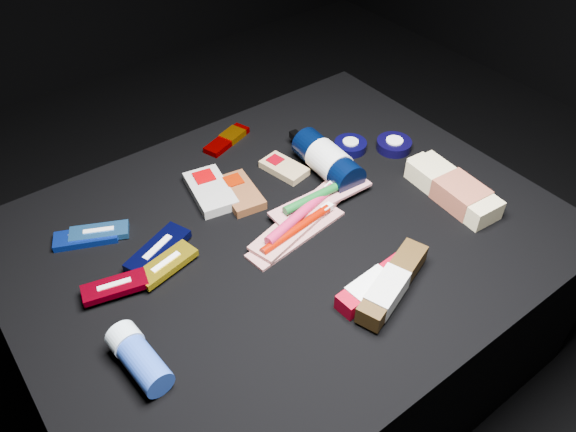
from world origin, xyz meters
TOP-DOWN VIEW (x-y plane):
  - ground at (0.00, 0.00)m, footprint 3.00×3.00m
  - cloth_table at (0.00, 0.00)m, footprint 0.98×0.78m
  - luna_bar_0 at (-0.31, 0.20)m, footprint 0.12×0.08m
  - luna_bar_1 at (-0.28, 0.19)m, footprint 0.11×0.08m
  - luna_bar_2 at (-0.22, 0.08)m, footprint 0.14×0.09m
  - luna_bar_3 at (-0.22, 0.04)m, footprint 0.12×0.06m
  - luna_bar_4 at (-0.31, 0.05)m, footprint 0.11×0.06m
  - clif_bar_0 at (-0.01, 0.14)m, footprint 0.08×0.13m
  - clif_bar_1 at (-0.06, 0.18)m, footprint 0.09×0.14m
  - clif_bar_2 at (0.10, 0.15)m, footprint 0.07×0.11m
  - power_bar at (0.07, 0.31)m, footprint 0.13×0.07m
  - lotion_bottle at (0.17, 0.08)m, footprint 0.08×0.22m
  - cream_tin_upper at (0.27, 0.12)m, footprint 0.07×0.07m
  - cream_tin_lower at (0.34, 0.06)m, footprint 0.08×0.08m
  - bodywash_bottle at (0.32, -0.13)m, footprint 0.08×0.21m
  - deodorant_stick at (-0.34, -0.10)m, footprint 0.06×0.12m
  - toothbrush_pack_0 at (0.01, -0.02)m, footprint 0.22×0.08m
  - toothbrush_pack_1 at (0.04, -0.00)m, footprint 0.25×0.12m
  - toothbrush_pack_2 at (0.10, 0.01)m, footprint 0.22×0.06m
  - toothpaste_carton_red at (0.03, -0.21)m, footprint 0.17×0.05m
  - toothpaste_carton_green at (0.05, -0.23)m, footprint 0.19×0.10m

SIDE VIEW (x-z plane):
  - ground at x=0.00m, z-range 0.00..0.00m
  - cloth_table at x=0.00m, z-range 0.00..0.40m
  - luna_bar_0 at x=-0.31m, z-range 0.40..0.41m
  - power_bar at x=0.07m, z-range 0.40..0.41m
  - clif_bar_2 at x=0.10m, z-range 0.40..0.42m
  - toothbrush_pack_0 at x=0.01m, z-range 0.40..0.42m
  - luna_bar_1 at x=-0.28m, z-range 0.40..0.42m
  - clif_bar_0 at x=-0.01m, z-range 0.40..0.42m
  - cream_tin_upper at x=0.27m, z-range 0.40..0.42m
  - clif_bar_1 at x=-0.06m, z-range 0.40..0.42m
  - cream_tin_lower at x=0.34m, z-range 0.40..0.42m
  - luna_bar_2 at x=-0.22m, z-range 0.40..0.42m
  - luna_bar_3 at x=-0.22m, z-range 0.41..0.42m
  - toothpaste_carton_red at x=0.03m, z-range 0.40..0.43m
  - luna_bar_4 at x=-0.31m, z-range 0.41..0.42m
  - toothbrush_pack_1 at x=0.04m, z-range 0.40..0.43m
  - bodywash_bottle at x=0.32m, z-range 0.40..0.44m
  - toothbrush_pack_2 at x=0.10m, z-range 0.41..0.44m
  - toothpaste_carton_green at x=0.05m, z-range 0.41..0.44m
  - deodorant_stick at x=-0.34m, z-range 0.40..0.45m
  - lotion_bottle at x=0.17m, z-range 0.40..0.47m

